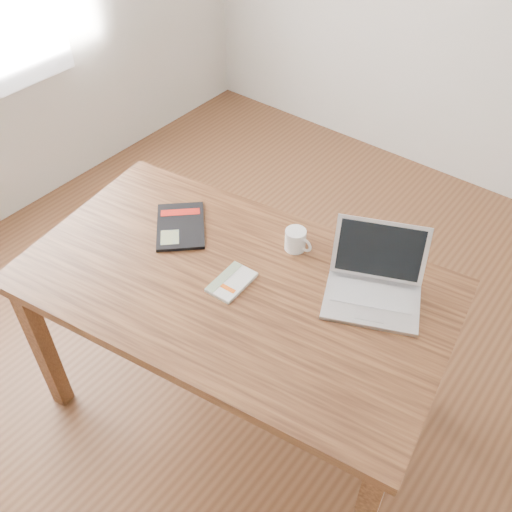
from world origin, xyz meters
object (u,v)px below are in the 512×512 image
Objects in this scene: laptop at (375,283)px; black_guidebook at (180,226)px; white_guidebook at (232,282)px; coffee_mug at (296,240)px; desk at (234,299)px.

black_guidebook is at bearing 167.80° from laptop.
laptop is (0.39, 0.26, 0.04)m from white_guidebook.
white_guidebook and black_guidebook have the same top height.
laptop is (0.73, 0.15, 0.04)m from black_guidebook.
laptop is 3.63× the size of coffee_mug.
laptop reaches higher than white_guidebook.
black_guidebook is at bearing 160.28° from white_guidebook.
laptop is (0.40, 0.24, 0.13)m from desk.
coffee_mug is at bearing 66.13° from desk.
desk is 0.36m from black_guidebook.
desk is 0.10m from white_guidebook.
coffee_mug is (0.41, 0.17, 0.04)m from black_guidebook.
laptop reaches higher than coffee_mug.
white_guidebook reaches higher than desk.
white_guidebook is (0.00, -0.01, 0.10)m from desk.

